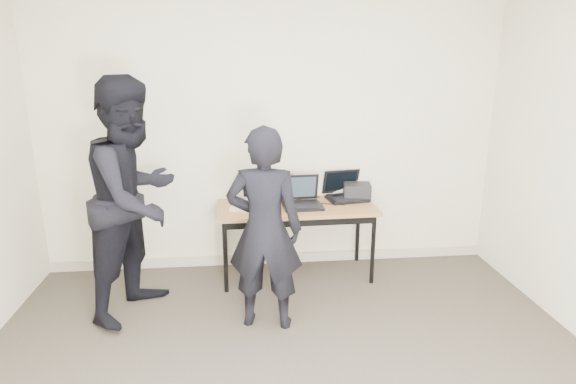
{
  "coord_description": "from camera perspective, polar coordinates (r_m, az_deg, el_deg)",
  "views": [
    {
      "loc": [
        -0.3,
        -2.42,
        2.11
      ],
      "look_at": [
        0.1,
        1.6,
        0.95
      ],
      "focal_mm": 30.0,
      "sensor_mm": 36.0,
      "label": 1
    }
  ],
  "objects": [
    {
      "name": "room",
      "position": [
        2.56,
        1.36,
        -1.26
      ],
      "size": [
        4.6,
        4.6,
        2.8
      ],
      "color": "#3E372F",
      "rests_on": "ground"
    },
    {
      "name": "desk",
      "position": [
        4.6,
        1.04,
        -2.39
      ],
      "size": [
        1.52,
        0.7,
        0.72
      ],
      "rotation": [
        0.0,
        0.0,
        0.03
      ],
      "color": "olive",
      "rests_on": "ground"
    },
    {
      "name": "laptop_beige",
      "position": [
        4.53,
        -4.21,
        -1.21
      ],
      "size": [
        0.42,
        0.42,
        0.26
      ],
      "rotation": [
        0.0,
        0.0,
        -0.4
      ],
      "color": "beige",
      "rests_on": "desk"
    },
    {
      "name": "laptop_center",
      "position": [
        4.58,
        1.62,
        -0.86
      ],
      "size": [
        0.39,
        0.37,
        0.28
      ],
      "rotation": [
        0.0,
        0.0,
        0.06
      ],
      "color": "black",
      "rests_on": "desk"
    },
    {
      "name": "laptop_right",
      "position": [
        4.84,
        6.72,
        -0.05
      ],
      "size": [
        0.43,
        0.41,
        0.28
      ],
      "rotation": [
        0.0,
        0.0,
        0.16
      ],
      "color": "black",
      "rests_on": "desk"
    },
    {
      "name": "leather_satchel",
      "position": [
        4.75,
        -1.44,
        0.54
      ],
      "size": [
        0.36,
        0.19,
        0.25
      ],
      "rotation": [
        0.0,
        0.0,
        -0.03
      ],
      "color": "#612B19",
      "rests_on": "desk"
    },
    {
      "name": "tissue",
      "position": [
        4.71,
        -1.09,
        2.4
      ],
      "size": [
        0.15,
        0.12,
        0.08
      ],
      "primitive_type": "ellipsoid",
      "rotation": [
        0.0,
        0.0,
        -0.14
      ],
      "color": "white",
      "rests_on": "leather_satchel"
    },
    {
      "name": "equipment_box",
      "position": [
        4.85,
        8.18,
        0.09
      ],
      "size": [
        0.29,
        0.26,
        0.15
      ],
      "primitive_type": "cube",
      "rotation": [
        0.0,
        0.0,
        -0.15
      ],
      "color": "black",
      "rests_on": "desk"
    },
    {
      "name": "power_brick",
      "position": [
        4.4,
        -1.56,
        -2.25
      ],
      "size": [
        0.08,
        0.05,
        0.03
      ],
      "primitive_type": "cube",
      "rotation": [
        0.0,
        0.0,
        0.09
      ],
      "color": "black",
      "rests_on": "desk"
    },
    {
      "name": "cables",
      "position": [
        4.67,
        4.03,
        -1.31
      ],
      "size": [
        0.67,
        0.45,
        0.01
      ],
      "rotation": [
        0.0,
        0.0,
        0.15
      ],
      "color": "black",
      "rests_on": "desk"
    },
    {
      "name": "person_typist",
      "position": [
        3.72,
        -2.81,
        -4.47
      ],
      "size": [
        0.65,
        0.49,
        1.62
      ],
      "primitive_type": "imported",
      "rotation": [
        0.0,
        0.0,
        2.95
      ],
      "color": "black",
      "rests_on": "ground"
    },
    {
      "name": "person_observer",
      "position": [
        4.09,
        -17.67,
        -0.77
      ],
      "size": [
        1.09,
        1.19,
        1.97
      ],
      "primitive_type": "imported",
      "rotation": [
        0.0,
        0.0,
        1.11
      ],
      "color": "black",
      "rests_on": "ground"
    },
    {
      "name": "baseboard",
      "position": [
        5.1,
        -1.84,
        -7.84
      ],
      "size": [
        4.5,
        0.03,
        0.1
      ],
      "primitive_type": "cube",
      "color": "#B1A493",
      "rests_on": "ground"
    }
  ]
}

